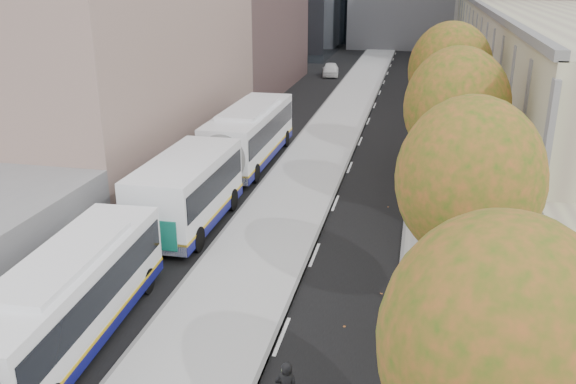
# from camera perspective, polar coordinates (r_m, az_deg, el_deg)

# --- Properties ---
(bus_platform) EXTENTS (4.25, 150.00, 0.15)m
(bus_platform) POSITION_cam_1_polar(r_m,az_deg,el_deg) (40.93, 3.52, 4.68)
(bus_platform) COLOR beige
(bus_platform) RESTS_ON ground
(sidewalk) EXTENTS (4.75, 150.00, 0.08)m
(sidewalk) POSITION_cam_1_polar(r_m,az_deg,el_deg) (40.56, 14.78, 3.85)
(sidewalk) COLOR gray
(sidewalk) RESTS_ON ground
(building_tan) EXTENTS (18.00, 92.00, 8.00)m
(building_tan) POSITION_cam_1_polar(r_m,az_deg,el_deg) (69.70, 23.94, 12.66)
(building_tan) COLOR tan
(building_tan) RESTS_ON ground
(bus_shelter) EXTENTS (1.90, 4.40, 2.53)m
(bus_shelter) POSITION_cam_1_polar(r_m,az_deg,el_deg) (17.69, 22.88, -10.97)
(bus_shelter) COLOR #383A3F
(bus_shelter) RESTS_ON sidewalk
(tree_b) EXTENTS (4.00, 4.00, 6.97)m
(tree_b) POSITION_cam_1_polar(r_m,az_deg,el_deg) (10.85, 19.07, -13.46)
(tree_b) COLOR black
(tree_b) RESTS_ON sidewalk
(tree_c) EXTENTS (4.20, 4.20, 7.28)m
(tree_c) POSITION_cam_1_polar(r_m,az_deg,el_deg) (18.00, 16.61, 1.09)
(tree_c) COLOR black
(tree_c) RESTS_ON sidewalk
(tree_d) EXTENTS (4.40, 4.40, 7.60)m
(tree_d) POSITION_cam_1_polar(r_m,az_deg,el_deg) (26.64, 15.50, 7.64)
(tree_d) COLOR black
(tree_d) RESTS_ON sidewalk
(tree_e) EXTENTS (4.60, 4.60, 7.92)m
(tree_e) POSITION_cam_1_polar(r_m,az_deg,el_deg) (35.46, 14.92, 10.96)
(tree_e) COLOR black
(tree_e) RESTS_ON sidewalk
(bus_far) EXTENTS (2.92, 19.21, 3.20)m
(bus_far) POSITION_cam_1_polar(r_m,az_deg,el_deg) (32.42, -5.64, 3.60)
(bus_far) COLOR white
(bus_far) RESTS_ON ground
(distant_car) EXTENTS (2.22, 4.42, 1.44)m
(distant_car) POSITION_cam_1_polar(r_m,az_deg,el_deg) (68.27, 4.01, 11.37)
(distant_car) COLOR white
(distant_car) RESTS_ON ground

